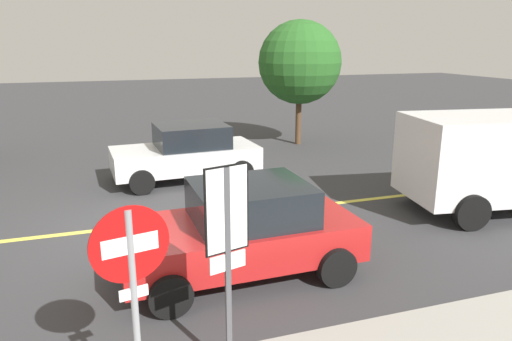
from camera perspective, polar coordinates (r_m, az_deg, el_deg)
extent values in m
plane|color=#38383A|center=(10.36, -14.70, -6.58)|extent=(80.00, 80.00, 0.00)
cube|color=#E0D14C|center=(10.90, 1.26, -4.91)|extent=(28.00, 0.16, 0.01)
cylinder|color=gray|center=(4.95, -14.27, -17.21)|extent=(0.07, 0.07, 2.30)
cylinder|color=red|center=(4.57, -14.94, -8.61)|extent=(0.75, 0.19, 0.76)
cube|color=white|center=(4.57, -14.94, -8.61)|extent=(0.53, 0.14, 0.18)
cube|color=white|center=(4.79, -14.52, -14.09)|extent=(0.28, 0.09, 0.11)
cube|color=#4C4C51|center=(5.42, -3.39, -12.44)|extent=(0.06, 0.06, 2.50)
cube|color=white|center=(5.11, -3.53, -4.73)|extent=(0.49, 0.16, 0.95)
cube|color=black|center=(5.11, -3.53, -4.73)|extent=(0.52, 0.16, 0.99)
cube|color=white|center=(5.35, -3.42, -10.93)|extent=(0.44, 0.14, 0.20)
cube|color=black|center=(11.03, 21.04, 3.41)|extent=(0.43, 1.84, 0.80)
cylinder|color=black|center=(10.72, 24.49, -4.57)|extent=(0.79, 0.37, 0.76)
cylinder|color=black|center=(12.33, 19.39, -1.55)|extent=(0.79, 0.37, 0.76)
cube|color=white|center=(13.36, -8.52, 1.53)|extent=(4.06, 2.06, 0.62)
cube|color=black|center=(13.27, -7.80, 4.20)|extent=(1.99, 1.72, 0.62)
cylinder|color=black|center=(12.34, -13.58, -1.38)|extent=(0.65, 0.26, 0.64)
cylinder|color=black|center=(14.09, -14.67, 0.62)|extent=(0.65, 0.26, 0.64)
cylinder|color=black|center=(12.95, -1.73, -0.16)|extent=(0.65, 0.26, 0.64)
cylinder|color=black|center=(14.63, -4.17, 1.62)|extent=(0.65, 0.26, 0.64)
cylinder|color=black|center=(18.28, 27.95, 2.62)|extent=(0.67, 0.33, 0.64)
cube|color=red|center=(7.91, -1.99, -8.14)|extent=(3.91, 1.92, 0.61)
cube|color=black|center=(7.74, -0.67, -3.81)|extent=(1.89, 1.66, 0.61)
cylinder|color=black|center=(6.98, -10.27, -14.59)|extent=(0.64, 0.23, 0.64)
cylinder|color=black|center=(8.61, -12.33, -8.70)|extent=(0.64, 0.23, 0.64)
cylinder|color=black|center=(7.75, 9.64, -11.36)|extent=(0.64, 0.23, 0.64)
cylinder|color=black|center=(9.25, 4.13, -6.65)|extent=(0.64, 0.23, 0.64)
cylinder|color=#513823|center=(17.89, 5.14, 6.66)|extent=(0.21, 0.21, 2.20)
sphere|color=#286023|center=(17.71, 5.29, 12.85)|extent=(3.02, 3.02, 3.02)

